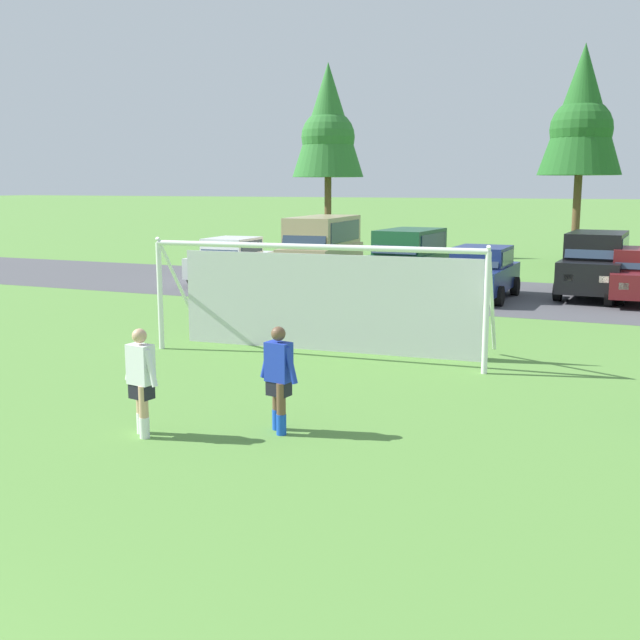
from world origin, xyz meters
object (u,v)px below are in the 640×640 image
parked_car_slot_right (640,275)px  player_striker_near (141,382)px  parked_car_slot_center_right (596,264)px  parked_car_slot_center (481,272)px  parked_car_slot_far_left (231,260)px  parked_car_slot_center_left (408,259)px  soccer_goal (323,296)px  player_midfield_center (279,380)px  parked_car_slot_left (322,247)px

parked_car_slot_right → player_striker_near: bearing=-111.4°
parked_car_slot_right → parked_car_slot_center_right: bearing=152.8°
parked_car_slot_right → parked_car_slot_center: bearing=-165.6°
parked_car_slot_far_left → parked_car_slot_center_left: size_ratio=0.90×
parked_car_slot_center → parked_car_slot_far_left: bearing=176.7°
parked_car_slot_center_right → soccer_goal: bearing=-113.6°
player_midfield_center → parked_car_slot_left: (-6.42, 17.14, 0.52)m
parked_car_slot_left → parked_car_slot_center_left: (3.71, -0.89, -0.23)m
parked_car_slot_far_left → parked_car_slot_left: (3.16, 1.51, 0.47)m
soccer_goal → parked_car_slot_far_left: (-8.06, 10.20, -0.42)m
player_midfield_center → parked_car_slot_center_right: size_ratio=0.35×
parked_car_slot_left → parked_car_slot_center_right: size_ratio=1.04×
parked_car_slot_center → parked_car_slot_center_right: (3.44, 1.96, 0.24)m
player_striker_near → parked_car_slot_right: parked_car_slot_right is taller
parked_car_slot_far_left → parked_car_slot_left: bearing=25.5°
soccer_goal → parked_car_slot_right: (6.47, 10.90, -0.42)m
player_striker_near → parked_car_slot_far_left: bearing=115.1°
player_striker_near → parked_car_slot_center_right: (5.37, 17.98, 0.29)m
soccer_goal → player_striker_near: 6.39m
player_striker_near → parked_car_slot_center: parked_car_slot_center is taller
parked_car_slot_center_right → parked_car_slot_right: 1.59m
soccer_goal → parked_car_slot_right: size_ratio=1.77×
player_striker_near → player_midfield_center: (1.82, 0.94, 0.00)m
parked_car_slot_left → parked_car_slot_center_left: bearing=-13.5°
player_striker_near → parked_car_slot_center_left: size_ratio=0.35×
player_striker_near → parked_car_slot_right: (6.76, 17.27, 0.05)m
player_midfield_center → parked_car_slot_center_right: (3.55, 17.04, 0.29)m
soccer_goal → parked_car_slot_center: soccer_goal is taller
player_striker_near → parked_car_slot_right: size_ratio=0.38×
parked_car_slot_left → parked_car_slot_center_left: parked_car_slot_left is taller
parked_car_slot_left → parked_car_slot_far_left: bearing=-154.5°
player_striker_near → parked_car_slot_center_right: size_ratio=0.35×
soccer_goal → parked_car_slot_center_right: size_ratio=1.60×
soccer_goal → parked_car_slot_far_left: soccer_goal is taller
player_striker_near → parked_car_slot_left: parked_car_slot_left is taller
player_midfield_center → parked_car_slot_center: parked_car_slot_center is taller
parked_car_slot_right → parked_car_slot_left: bearing=175.9°
player_striker_near → parked_car_slot_center: bearing=83.2°
soccer_goal → parked_car_slot_right: soccer_goal is taller
soccer_goal → player_midfield_center: soccer_goal is taller
player_striker_near → parked_car_slot_center_left: bearing=93.0°
player_striker_near → parked_car_slot_center: 16.14m
parked_car_slot_left → soccer_goal: bearing=-67.3°
parked_car_slot_far_left → parked_car_slot_center: 9.71m
soccer_goal → player_striker_near: (-0.30, -6.37, -0.47)m
parked_car_slot_center_left → parked_car_slot_center_right: same height
parked_car_slot_center_right → parked_car_slot_right: size_ratio=1.10×
parked_car_slot_left → parked_car_slot_center: (6.53, -2.06, -0.47)m
soccer_goal → parked_car_slot_center_left: 10.89m
parked_car_slot_center → parked_car_slot_center_right: size_ratio=0.91×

